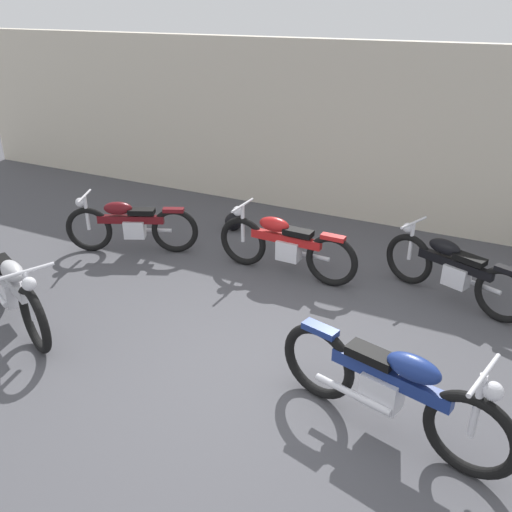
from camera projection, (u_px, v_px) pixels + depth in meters
The scene contains 8 objects.
ground_plane at pixel (260, 368), 5.50m from camera, with size 40.00×40.00×0.00m, color #47474C.
building_wall at pixel (386, 137), 8.58m from camera, with size 18.00×0.30×2.89m, color beige.
helmet at pixel (234, 221), 8.76m from camera, with size 0.29×0.29×0.29m, color black.
motorcycle_red at pixel (285, 245), 7.21m from camera, with size 2.05×0.57×0.92m.
motorcycle_blue at pixel (390, 388), 4.50m from camera, with size 2.16×0.79×0.99m.
motorcycle_silver at pixel (12, 288), 6.07m from camera, with size 2.02×1.05×0.97m.
motorcycle_black at pixel (453, 270), 6.58m from camera, with size 1.86×0.90×0.88m.
motorcycle_maroon at pixel (130, 225), 7.88m from camera, with size 1.84×0.98×0.89m.
Camera 1 is at (1.95, -4.00, 3.44)m, focal length 37.34 mm.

